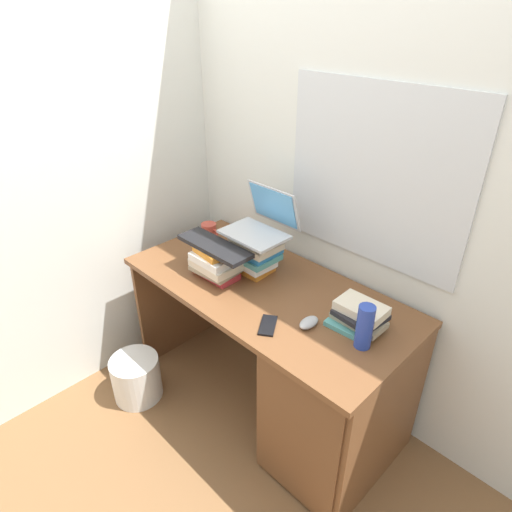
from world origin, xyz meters
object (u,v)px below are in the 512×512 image
(desk, at_px, (319,382))
(keyboard, at_px, (214,246))
(wastebasket, at_px, (136,378))
(book_stack_keyboard_riser, at_px, (215,263))
(book_stack_side, at_px, (359,316))
(laptop, at_px, (262,222))
(cell_phone, at_px, (268,325))
(water_bottle, at_px, (365,327))
(book_stack_tall, at_px, (255,253))
(computer_mouse, at_px, (309,323))
(mug, at_px, (209,231))

(desk, relative_size, keyboard, 3.52)
(desk, height_order, keyboard, keyboard)
(keyboard, bearing_deg, wastebasket, -126.95)
(book_stack_keyboard_riser, height_order, book_stack_side, book_stack_keyboard_riser)
(laptop, height_order, cell_phone, laptop)
(keyboard, xyz_separation_m, water_bottle, (0.82, 0.08, -0.08))
(book_stack_keyboard_riser, xyz_separation_m, keyboard, (-0.00, 0.00, 0.10))
(desk, bearing_deg, water_bottle, -1.12)
(book_stack_tall, relative_size, cell_phone, 1.80)
(computer_mouse, xyz_separation_m, wastebasket, (-0.88, -0.41, -0.66))
(book_stack_side, height_order, laptop, laptop)
(book_stack_side, relative_size, computer_mouse, 2.26)
(book_stack_tall, bearing_deg, mug, 171.37)
(book_stack_tall, relative_size, laptop, 0.77)
(book_stack_tall, xyz_separation_m, cell_phone, (0.36, -0.28, -0.10))
(computer_mouse, bearing_deg, desk, 55.22)
(computer_mouse, bearing_deg, book_stack_keyboard_riser, -177.65)
(book_stack_tall, xyz_separation_m, laptop, (-0.00, 0.06, 0.15))
(desk, distance_m, book_stack_keyboard_riser, 0.77)
(book_stack_side, xyz_separation_m, wastebasket, (-1.03, -0.56, -0.70))
(book_stack_side, relative_size, laptop, 0.74)
(book_stack_side, relative_size, keyboard, 0.56)
(book_stack_side, distance_m, computer_mouse, 0.22)
(desk, height_order, cell_phone, cell_phone)
(book_stack_side, xyz_separation_m, water_bottle, (0.08, -0.10, 0.04))
(laptop, distance_m, mug, 0.49)
(book_stack_tall, bearing_deg, desk, -10.15)
(book_stack_keyboard_riser, bearing_deg, cell_phone, -12.43)
(desk, relative_size, water_bottle, 7.56)
(book_stack_tall, distance_m, wastebasket, 1.02)
(book_stack_tall, xyz_separation_m, keyboard, (-0.10, -0.18, 0.07))
(water_bottle, distance_m, cell_phone, 0.41)
(book_stack_tall, height_order, wastebasket, book_stack_tall)
(book_stack_side, bearing_deg, wastebasket, -151.23)
(book_stack_side, height_order, mug, book_stack_side)
(book_stack_tall, bearing_deg, wastebasket, -124.70)
(keyboard, bearing_deg, computer_mouse, 1.70)
(water_bottle, relative_size, cell_phone, 1.44)
(keyboard, distance_m, mug, 0.44)
(book_stack_keyboard_riser, distance_m, laptop, 0.31)
(computer_mouse, relative_size, water_bottle, 0.53)
(wastebasket, bearing_deg, book_stack_side, 28.77)
(keyboard, bearing_deg, book_stack_tall, 59.00)
(desk, xyz_separation_m, keyboard, (-0.63, -0.08, 0.53))
(desk, relative_size, wastebasket, 5.41)
(book_stack_keyboard_riser, distance_m, keyboard, 0.10)
(desk, bearing_deg, book_stack_tall, 169.85)
(mug, height_order, wastebasket, mug)
(mug, height_order, water_bottle, water_bottle)
(desk, height_order, laptop, laptop)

